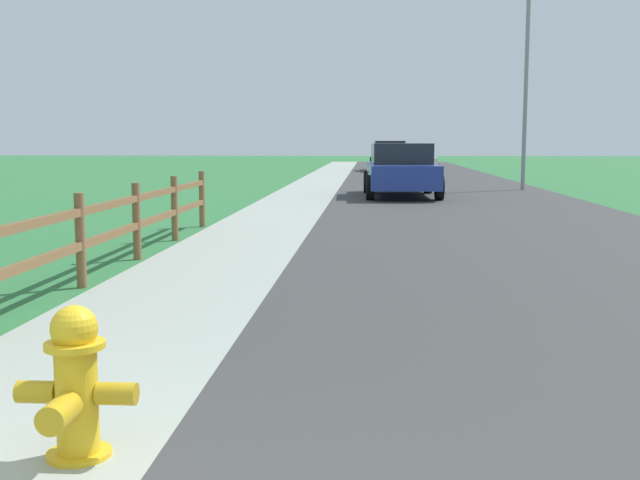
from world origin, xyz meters
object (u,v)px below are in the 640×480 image
Objects in this scene: parked_car_white at (411,162)px; parked_car_black at (389,156)px; street_lamp at (530,61)px; fire_hydrant at (75,384)px; parked_suv_blue at (401,169)px.

parked_car_black reaches higher than parked_car_white.
street_lamp is (4.20, -16.79, 3.44)m from parked_car_black.
fire_hydrant is 19.73m from parked_suv_blue.
street_lamp reaches higher than parked_car_white.
parked_car_black is at bearing 86.39° from fire_hydrant.
parked_suv_blue is at bearing -94.50° from parked_car_white.
parked_suv_blue is at bearing -142.61° from street_lamp.
parked_suv_blue is 6.43m from street_lamp.
parked_car_black is at bearing 93.51° from parked_car_white.
street_lamp is at bearing -60.54° from parked_car_white.
parked_suv_blue reaches higher than fire_hydrant.
fire_hydrant is 0.11× the size of street_lamp.
parked_car_white is (3.15, 29.17, 0.35)m from fire_hydrant.
fire_hydrant is 39.74m from parked_car_black.
parked_suv_blue is 20.08m from parked_car_black.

